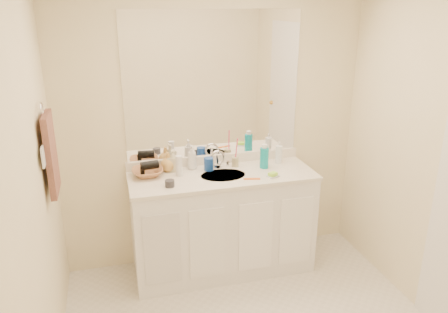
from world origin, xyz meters
TOP-DOWN VIEW (x-y plane):
  - wall_back at (0.00, 1.30)m, footprint 2.60×0.02m
  - wall_left at (-1.30, 0.00)m, footprint 0.02×2.60m
  - vanity_cabinet at (0.00, 1.02)m, footprint 1.50×0.55m
  - countertop at (0.00, 1.02)m, footprint 1.52×0.57m
  - backsplash at (0.00, 1.29)m, footprint 1.52×0.03m
  - sink_basin at (0.00, 1.00)m, footprint 0.37×0.37m
  - faucet at (0.00, 1.18)m, footprint 0.02×0.02m
  - mirror at (0.00, 1.29)m, footprint 1.48×0.01m
  - blue_mug at (-0.09, 1.14)m, footprint 0.10×0.10m
  - tan_cup at (0.15, 1.17)m, footprint 0.08×0.08m
  - toothbrush at (0.16, 1.17)m, footprint 0.02×0.04m
  - mouthwash_bottle at (0.38, 1.08)m, footprint 0.08×0.08m
  - clear_pump_bottle at (0.55, 1.16)m, footprint 0.08×0.08m
  - soap_dish at (0.38, 0.86)m, footprint 0.10×0.09m
  - green_soap at (0.38, 0.86)m, footprint 0.08×0.07m
  - orange_comb at (0.20, 0.86)m, footprint 0.14×0.06m
  - dark_jar at (-0.45, 0.88)m, footprint 0.08×0.08m
  - extra_white_bottle at (-0.35, 1.09)m, footprint 0.07×0.07m
  - soap_bottle_white at (-0.21, 1.21)m, footprint 0.08×0.08m
  - soap_bottle_cream at (-0.37, 1.21)m, footprint 0.11×0.11m
  - soap_bottle_yellow at (-0.41, 1.22)m, footprint 0.16×0.16m
  - wicker_basket at (-0.59, 1.15)m, footprint 0.26×0.26m
  - hair_dryer at (-0.57, 1.15)m, footprint 0.15×0.09m
  - towel_ring at (-1.27, 0.77)m, footprint 0.01×0.11m
  - hand_towel at (-1.25, 0.77)m, footprint 0.04×0.32m
  - switch_plate at (-1.27, 0.57)m, footprint 0.01×0.08m

SIDE VIEW (x-z plane):
  - vanity_cabinet at x=0.00m, z-range 0.00..0.85m
  - countertop at x=0.00m, z-range 0.85..0.88m
  - sink_basin at x=0.00m, z-range 0.86..0.88m
  - orange_comb at x=0.20m, z-range 0.88..0.89m
  - soap_dish at x=0.38m, z-range 0.88..0.89m
  - green_soap at x=0.38m, z-range 0.89..0.92m
  - dark_jar at x=-0.45m, z-range 0.88..0.93m
  - wicker_basket at x=-0.59m, z-range 0.88..0.94m
  - backsplash at x=0.00m, z-range 0.88..0.96m
  - tan_cup at x=0.15m, z-range 0.88..0.96m
  - blue_mug at x=-0.09m, z-range 0.88..0.99m
  - faucet at x=0.00m, z-range 0.88..0.99m
  - clear_pump_bottle at x=0.55m, z-range 0.88..1.03m
  - soap_bottle_yellow at x=-0.41m, z-range 0.88..1.04m
  - extra_white_bottle at x=-0.35m, z-range 0.88..1.05m
  - mouthwash_bottle at x=0.38m, z-range 0.88..1.05m
  - hair_dryer at x=-0.57m, z-range 0.94..1.00m
  - soap_bottle_cream at x=-0.37m, z-range 0.88..1.06m
  - soap_bottle_white at x=-0.21m, z-range 0.88..1.09m
  - toothbrush at x=0.16m, z-range 0.93..1.13m
  - wall_back at x=0.00m, z-range 0.00..2.40m
  - wall_left at x=-1.30m, z-range 0.00..2.40m
  - hand_towel at x=-1.25m, z-range 0.98..1.52m
  - switch_plate at x=-1.27m, z-range 1.24..1.36m
  - towel_ring at x=-1.27m, z-range 1.49..1.61m
  - mirror at x=0.00m, z-range 0.96..2.16m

